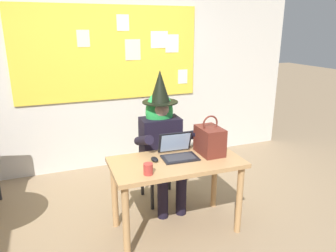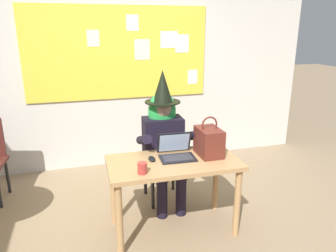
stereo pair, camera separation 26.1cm
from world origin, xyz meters
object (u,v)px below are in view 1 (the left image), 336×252
at_px(chair_at_desk, 158,156).
at_px(computer_mouse, 154,159).
at_px(coffee_mug, 148,169).
at_px(laptop, 178,152).
at_px(handbag, 210,140).
at_px(person_costumed, 162,135).
at_px(desk_main, 176,171).

height_order(chair_at_desk, computer_mouse, chair_at_desk).
height_order(chair_at_desk, coffee_mug, chair_at_desk).
relative_size(chair_at_desk, computer_mouse, 8.47).
xyz_separation_m(laptop, handbag, (0.31, -0.04, 0.09)).
distance_m(chair_at_desk, person_costumed, 0.32).
bearing_deg(chair_at_desk, coffee_mug, -25.86).
distance_m(person_costumed, computer_mouse, 0.55).
xyz_separation_m(chair_at_desk, computer_mouse, (-0.25, -0.61, 0.25)).
relative_size(desk_main, chair_at_desk, 1.37).
bearing_deg(computer_mouse, handbag, -3.03).
xyz_separation_m(person_costumed, coffee_mug, (-0.39, -0.73, -0.02)).
xyz_separation_m(desk_main, chair_at_desk, (0.06, 0.67, -0.12)).
bearing_deg(handbag, laptop, 173.11).
xyz_separation_m(person_costumed, handbag, (0.30, -0.50, 0.07)).
height_order(computer_mouse, coffee_mug, coffee_mug).
bearing_deg(coffee_mug, computer_mouse, 60.37).
relative_size(person_costumed, laptop, 4.30).
distance_m(chair_at_desk, computer_mouse, 0.70).
bearing_deg(coffee_mug, laptop, 34.81).
bearing_deg(desk_main, coffee_mug, -150.73).
distance_m(person_costumed, handbag, 0.59).
xyz_separation_m(chair_at_desk, person_costumed, (-0.00, -0.12, 0.29)).
bearing_deg(chair_at_desk, person_costumed, -1.39).
distance_m(person_costumed, laptop, 0.47).
bearing_deg(desk_main, laptop, 57.59).
bearing_deg(laptop, computer_mouse, -171.60).
bearing_deg(chair_at_desk, handbag, 24.08).
height_order(desk_main, person_costumed, person_costumed).
height_order(desk_main, chair_at_desk, chair_at_desk).
bearing_deg(computer_mouse, coffee_mug, -121.02).
relative_size(chair_at_desk, person_costumed, 0.60).
bearing_deg(handbag, desk_main, -173.39).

